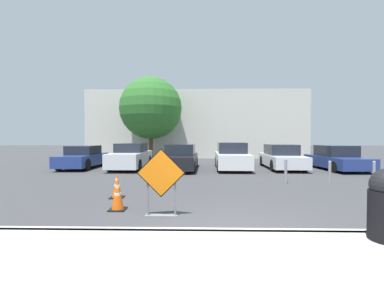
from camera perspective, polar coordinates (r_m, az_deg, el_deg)
ground_plane at (r=14.84m, az=4.61°, el=-5.72°), size 96.00×96.00×0.00m
sidewalk_strip at (r=3.88m, az=15.29°, el=-25.69°), size 28.52×2.70×0.14m
curb_lip at (r=5.10m, az=11.42°, el=-18.91°), size 28.52×0.20×0.14m
road_closed_sign at (r=6.05m, az=-6.88°, el=-7.65°), size 1.14×0.20×1.59m
traffic_cone_nearest at (r=6.91m, az=-16.19°, el=-10.70°), size 0.41×0.41×0.81m
traffic_cone_second at (r=8.25m, az=-16.35°, el=-8.88°), size 0.40×0.40×0.77m
parked_car_nearest at (r=16.96m, az=-23.06°, el=-2.79°), size 1.80×4.14×1.35m
parked_car_second at (r=15.78m, az=-13.37°, el=-2.75°), size 1.80×4.60×1.51m
parked_car_third at (r=14.95m, az=-2.52°, el=-3.11°), size 1.98×4.66×1.46m
parked_car_fourth at (r=15.30m, az=8.82°, el=-2.85°), size 1.96×4.51×1.56m
parked_car_fifth at (r=16.25m, az=19.22°, el=-2.83°), size 2.02×4.64×1.44m
parked_car_sixth at (r=16.97m, az=29.42°, el=-2.85°), size 2.05×4.31×1.40m
bollard_nearest at (r=11.06m, az=20.13°, el=-5.49°), size 0.12×0.12×1.00m
bollard_second at (r=11.75m, az=28.28°, el=-5.38°), size 0.12×0.12×0.92m
bollard_third at (r=12.63m, az=35.42°, el=-5.01°), size 0.12×0.12×0.91m
building_facade_backdrop at (r=25.24m, az=1.05°, el=4.21°), size 20.02×5.00×6.16m
street_tree_behind_lot at (r=21.62m, az=-9.13°, el=7.86°), size 5.10×5.10×6.84m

